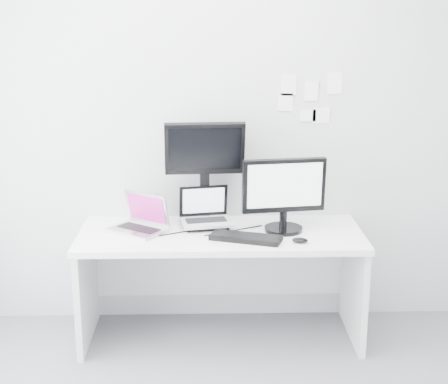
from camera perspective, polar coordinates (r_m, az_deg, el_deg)
The scene contains 15 objects.
back_wall at distance 4.44m, azimuth -0.38°, elevation 5.63°, with size 3.60×3.60×0.00m, color silver.
desk at distance 4.38m, azimuth -0.27°, elevation -7.97°, with size 1.80×0.70×0.73m, color white.
macbook at distance 4.25m, azimuth -7.44°, elevation -1.77°, with size 0.34×0.25×0.25m, color #A8A8AD.
speaker at distance 4.42m, azimuth -5.66°, elevation -1.68°, with size 0.08×0.08×0.16m, color black.
dell_laptop at distance 4.30m, azimuth -1.52°, elevation -1.35°, with size 0.32×0.25×0.27m, color #B6B8BE.
rear_monitor at distance 4.35m, azimuth -1.65°, elevation 1.77°, with size 0.51×0.18×0.70m, color black.
samsung_monitor at distance 4.22m, azimuth 5.15°, elevation -0.17°, with size 0.53×0.24×0.49m, color black.
keyboard at distance 4.11m, azimuth 1.88°, elevation -3.92°, with size 0.43×0.15×0.03m, color black.
mouse at distance 4.08m, azimuth 6.49°, elevation -4.10°, with size 0.10×0.06×0.03m, color black.
wall_note_0 at distance 4.43m, azimuth 5.53°, elevation 9.06°, with size 0.10×0.00×0.14m, color white.
wall_note_1 at distance 4.45m, azimuth 7.45°, elevation 8.52°, with size 0.09×0.00×0.13m, color white.
wall_note_2 at distance 4.47m, azimuth 9.40°, elevation 9.12°, with size 0.10×0.00×0.14m, color white.
wall_note_3 at distance 4.47m, azimuth 7.13°, elevation 6.49°, with size 0.11×0.00×0.08m, color white.
wall_note_4 at distance 4.44m, azimuth 5.24°, elevation 7.62°, with size 0.10×0.00×0.12m, color white.
wall_note_5 at distance 4.48m, azimuth 8.27°, elevation 6.47°, with size 0.11×0.00×0.11m, color white.
Camera 1 is at (-0.08, -2.77, 2.09)m, focal length 53.72 mm.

